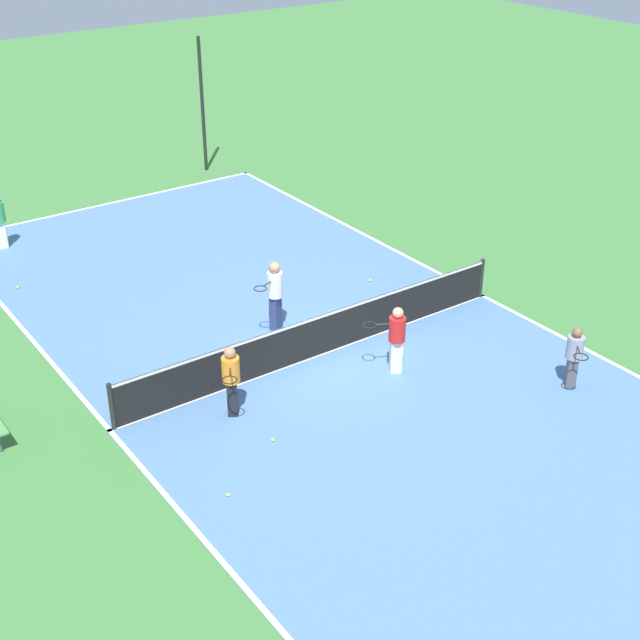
{
  "coord_description": "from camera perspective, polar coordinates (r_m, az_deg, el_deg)",
  "views": [
    {
      "loc": [
        -10.01,
        -14.1,
        10.24
      ],
      "look_at": [
        0.0,
        0.0,
        0.9
      ],
      "focal_mm": 50.0,
      "sensor_mm": 36.0,
      "label": 1
    }
  ],
  "objects": [
    {
      "name": "court_surface",
      "position": [
        20.1,
        0.0,
        -2.23
      ],
      "size": [
        10.25,
        23.35,
        0.02
      ],
      "color": "#4C729E",
      "rests_on": "ground_plane"
    },
    {
      "name": "player_far_white",
      "position": [
        20.66,
        -2.91,
        1.85
      ],
      "size": [
        0.99,
        0.69,
        1.74
      ],
      "rotation": [
        0.0,
        0.0,
        3.57
      ],
      "color": "navy",
      "rests_on": "court_surface"
    },
    {
      "name": "ground_plane",
      "position": [
        20.1,
        0.0,
        -2.26
      ],
      "size": [
        80.0,
        80.0,
        0.0
      ],
      "primitive_type": "plane",
      "color": "#3D7538"
    },
    {
      "name": "player_center_orange",
      "position": [
        17.69,
        -5.71,
        -3.65
      ],
      "size": [
        0.77,
        0.97,
        1.55
      ],
      "rotation": [
        0.0,
        0.0,
        4.16
      ],
      "color": "black",
      "rests_on": "court_surface"
    },
    {
      "name": "player_coach_red",
      "position": [
        19.07,
        4.91,
        -1.02
      ],
      "size": [
        0.98,
        0.74,
        1.57
      ],
      "rotation": [
        0.0,
        0.0,
        2.64
      ],
      "color": "white",
      "rests_on": "court_surface"
    },
    {
      "name": "tennis_ball_midcourt",
      "position": [
        23.42,
        3.25,
        2.55
      ],
      "size": [
        0.07,
        0.07,
        0.07
      ],
      "primitive_type": "sphere",
      "color": "#CCE033",
      "rests_on": "court_surface"
    },
    {
      "name": "tennis_ball_left_sideline",
      "position": [
        16.1,
        -5.9,
        -11.07
      ],
      "size": [
        0.07,
        0.07,
        0.07
      ],
      "primitive_type": "sphere",
      "color": "#CCE033",
      "rests_on": "court_surface"
    },
    {
      "name": "player_baseline_gray",
      "position": [
        19.28,
        15.96,
        -2.11
      ],
      "size": [
        0.86,
        0.93,
        1.41
      ],
      "rotation": [
        0.0,
        0.0,
        4.01
      ],
      "color": "#4C4C51",
      "rests_on": "court_surface"
    },
    {
      "name": "tennis_ball_far_baseline",
      "position": [
        17.33,
        -3.05,
        -7.68
      ],
      "size": [
        0.07,
        0.07,
        0.07
      ],
      "primitive_type": "sphere",
      "color": "#CCE033",
      "rests_on": "court_surface"
    },
    {
      "name": "fence_post_back_right",
      "position": [
        31.42,
        -7.54,
        13.47
      ],
      "size": [
        0.12,
        0.12,
        4.57
      ],
      "color": "black",
      "rests_on": "ground_plane"
    },
    {
      "name": "tennis_net",
      "position": [
        19.83,
        0.0,
        -0.89
      ],
      "size": [
        10.05,
        0.1,
        1.04
      ],
      "color": "black",
      "rests_on": "court_surface"
    },
    {
      "name": "tennis_ball_right_alley",
      "position": [
        24.32,
        -18.76,
        2.01
      ],
      "size": [
        0.07,
        0.07,
        0.07
      ],
      "primitive_type": "sphere",
      "color": "#CCE033",
      "rests_on": "court_surface"
    }
  ]
}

